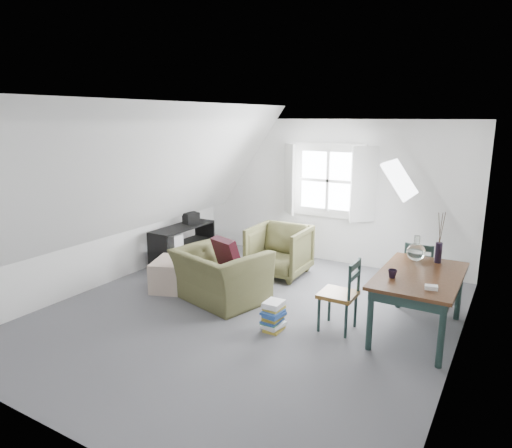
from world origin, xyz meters
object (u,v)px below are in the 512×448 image
Objects in this scene: armchair_near at (221,301)px; dining_table at (420,282)px; magazine_stack at (273,316)px; dining_chair_near at (341,294)px; armchair_far at (279,275)px; media_shelf at (181,247)px; ottoman at (177,274)px; dining_chair_far at (419,272)px.

armchair_near is 2.68m from dining_table.
magazine_stack is at bearing 173.84° from armchair_near.
dining_chair_near is at bearing -160.01° from dining_table.
armchair_far reaches higher than armchair_near.
ottoman is at bearing -50.87° from media_shelf.
media_shelf is at bearing -170.21° from armchair_far.
media_shelf is (-0.72, 0.98, 0.08)m from ottoman.
armchair_far is 2.50× the size of magazine_stack.
armchair_near is 1.16m from magazine_stack.
dining_chair_near is at bearing -43.27° from armchair_far.
armchair_near is 1.40m from armchair_far.
ottoman reaches higher than armchair_near.
dining_table is at bearing -156.31° from armchair_near.
ottoman is 0.75× the size of dining_chair_near.
dining_chair_near is 0.86m from magazine_stack.
dining_chair_near is at bearing -1.34° from ottoman.
ottoman is 1.22m from media_shelf.
armchair_far is at bearing -82.32° from armchair_near.
magazine_stack is (1.06, -0.42, 0.18)m from armchair_near.
dining_chair_far reaches higher than media_shelf.
ottoman is at bearing 11.45° from armchair_near.
armchair_far is 2.02m from magazine_stack.
armchair_far is at bearing -114.41° from dining_chair_near.
dining_chair_near is (-0.82, -0.38, -0.18)m from dining_table.
dining_table is (2.39, -1.02, 0.65)m from armchair_far.
dining_chair_far is 3.98m from media_shelf.
dining_table reaches higher than media_shelf.
armchair_far is at bearing -14.24° from dining_chair_far.
magazine_stack is (-0.69, -0.42, -0.29)m from dining_chair_near.
media_shelf is at bearing 166.23° from dining_table.
media_shelf reaches higher than armchair_near.
dining_chair_far is (-0.17, 0.93, -0.19)m from dining_table.
armchair_far is 0.60× the size of dining_table.
armchair_far is (0.19, 1.39, 0.00)m from armchair_near.
armchair_far is 2.67m from dining_table.
armchair_near is at bearing -72.88° from dining_chair_near.
dining_table is 4.21m from media_shelf.
ottoman is 1.85× the size of magazine_stack.
dining_chair_near is at bearing -14.73° from media_shelf.
dining_chair_far is 2.20m from magazine_stack.
dining_table is 0.92m from dining_chair_near.
armchair_near is 1.82m from dining_chair_near.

